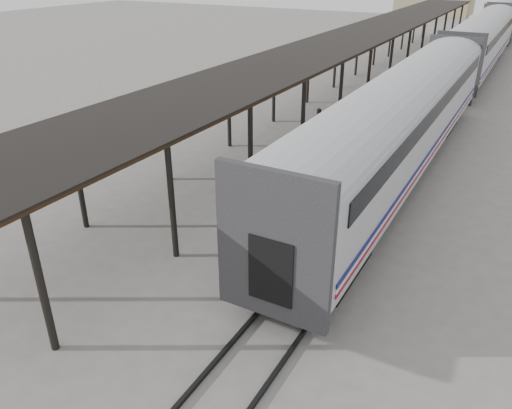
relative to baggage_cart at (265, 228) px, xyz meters
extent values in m
plane|color=slate|center=(-0.87, -0.07, -0.65)|extent=(160.00, 160.00, 0.00)
cube|color=silver|center=(2.33, 7.93, 1.95)|extent=(3.00, 24.00, 2.90)
cube|color=#28282B|center=(2.33, -3.97, 1.95)|extent=(3.04, 0.22, 3.50)
cube|color=black|center=(0.81, 7.93, 2.85)|extent=(0.04, 22.08, 0.65)
cube|color=black|center=(2.33, 7.93, 0.25)|extent=(2.55, 23.04, 0.50)
cube|color=silver|center=(2.33, 33.93, 1.95)|extent=(3.00, 24.00, 2.90)
cube|color=#28282B|center=(2.33, 22.03, 1.95)|extent=(3.04, 0.22, 3.50)
cube|color=black|center=(0.81, 33.93, 2.85)|extent=(0.04, 22.08, 0.65)
cube|color=black|center=(2.33, 33.93, 0.25)|extent=(2.55, 23.04, 0.50)
cube|color=silver|center=(2.33, 59.93, 1.95)|extent=(3.00, 24.00, 2.90)
cube|color=#28282B|center=(2.33, 48.03, 1.95)|extent=(3.04, 0.22, 3.50)
cube|color=black|center=(0.81, 59.93, 2.85)|extent=(0.04, 22.08, 0.65)
cube|color=black|center=(2.33, 59.93, 0.25)|extent=(2.55, 23.04, 0.50)
cube|color=black|center=(1.08, -0.57, 1.50)|extent=(0.50, 1.70, 2.00)
imported|color=silver|center=(1.08, -0.57, 1.36)|extent=(0.72, 0.89, 1.72)
cube|color=olive|center=(0.68, -0.72, 0.75)|extent=(0.57, 0.25, 0.42)
cube|color=#422B19|center=(-4.27, 23.93, 3.35)|extent=(4.60, 64.00, 0.18)
cube|color=black|center=(-4.27, 23.93, 3.47)|extent=(4.90, 64.30, 0.06)
cylinder|color=black|center=(-6.32, 23.93, 1.35)|extent=(0.20, 0.20, 4.00)
cylinder|color=black|center=(-6.32, 54.93, 1.35)|extent=(0.20, 0.20, 4.00)
cylinder|color=black|center=(-2.22, -7.07, 1.35)|extent=(0.20, 0.20, 4.00)
cylinder|color=black|center=(-2.22, 23.93, 1.35)|extent=(0.20, 0.20, 4.00)
cylinder|color=black|center=(-2.22, 54.93, 1.35)|extent=(0.20, 0.20, 4.00)
cube|color=black|center=(1.61, 33.93, -0.59)|extent=(0.10, 150.00, 0.12)
cube|color=black|center=(3.05, 33.93, -0.59)|extent=(0.10, 150.00, 0.12)
cube|color=brown|center=(0.00, 0.00, 0.15)|extent=(1.34, 2.44, 0.12)
cube|color=black|center=(0.00, 0.00, -0.20)|extent=(1.23, 2.34, 0.06)
cylinder|color=black|center=(-0.53, -0.93, -0.45)|extent=(0.09, 0.40, 0.40)
cylinder|color=black|center=(0.47, -0.97, -0.45)|extent=(0.09, 0.40, 0.40)
cylinder|color=black|center=(-0.47, 0.97, -0.45)|extent=(0.09, 0.40, 0.40)
cylinder|color=black|center=(0.53, 0.93, -0.45)|extent=(0.09, 0.40, 0.40)
cube|color=#373739|center=(-0.18, 0.60, 0.33)|extent=(0.69, 0.49, 0.23)
cube|color=olive|center=(0.30, 0.72, 0.32)|extent=(0.70, 0.58, 0.22)
cube|color=black|center=(-0.32, 0.10, 0.34)|extent=(0.66, 0.47, 0.26)
cube|color=#4D4D2E|center=(0.27, 0.09, 0.29)|extent=(0.47, 0.35, 0.16)
cube|color=#47361C|center=(-0.16, 0.55, 0.53)|extent=(0.61, 0.50, 0.20)
cube|color=olive|center=(-0.33, 0.06, 0.56)|extent=(0.56, 0.41, 0.22)
cube|color=#373739|center=(-0.18, 0.46, 0.72)|extent=(0.50, 0.37, 0.17)
cube|color=black|center=(0.20, 0.14, 0.46)|extent=(0.48, 0.42, 0.14)
cube|color=maroon|center=(-2.51, 14.47, -0.13)|extent=(1.00, 1.51, 0.86)
cube|color=maroon|center=(-2.55, 14.85, 0.44)|extent=(0.86, 0.65, 0.33)
cylinder|color=black|center=(-2.83, 13.91, -0.48)|extent=(0.15, 0.35, 0.34)
cylinder|color=black|center=(-2.08, 13.99, -0.48)|extent=(0.15, 0.35, 0.34)
cylinder|color=black|center=(-2.94, 14.95, -0.48)|extent=(0.15, 0.35, 0.34)
cylinder|color=black|center=(-2.19, 15.03, -0.48)|extent=(0.15, 0.35, 0.34)
imported|color=navy|center=(0.25, -0.65, 1.14)|extent=(0.55, 0.74, 1.86)
imported|color=black|center=(-2.54, 10.79, 0.26)|extent=(1.15, 0.84, 1.82)
camera|label=1|loc=(6.91, -13.07, 8.22)|focal=35.00mm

